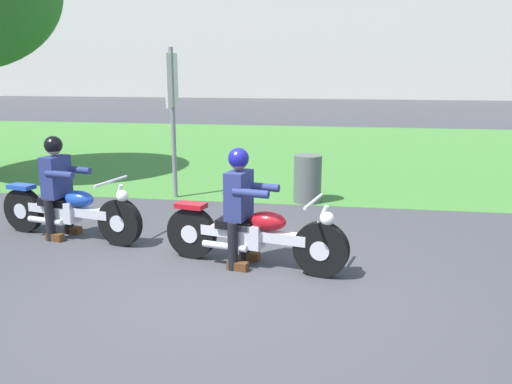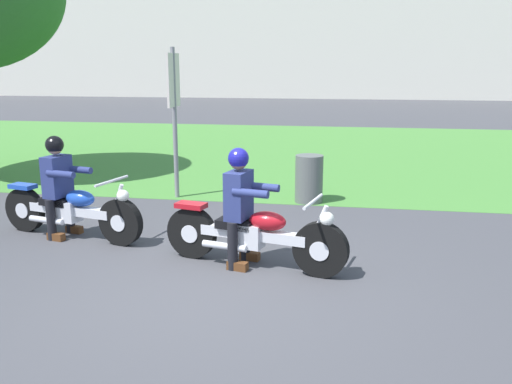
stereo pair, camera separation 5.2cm
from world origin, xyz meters
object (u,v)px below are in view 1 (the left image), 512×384
at_px(motorcycle_follow, 70,211).
at_px(trash_can, 308,179).
at_px(sign_banner, 172,100).
at_px(motorcycle_lead, 254,235).
at_px(rider_follow, 57,179).
at_px(rider_lead, 240,198).

height_order(motorcycle_follow, trash_can, motorcycle_follow).
height_order(motorcycle_follow, sign_banner, sign_banner).
bearing_deg(sign_banner, motorcycle_lead, -58.37).
distance_m(trash_can, sign_banner, 2.69).
bearing_deg(trash_can, motorcycle_lead, -97.38).
height_order(rider_follow, trash_can, rider_follow).
relative_size(rider_lead, motorcycle_follow, 0.63).
distance_m(rider_lead, sign_banner, 3.67).
bearing_deg(rider_follow, rider_lead, -1.12).
distance_m(motorcycle_lead, rider_lead, 0.46).
distance_m(motorcycle_follow, rider_follow, 0.46).
xyz_separation_m(motorcycle_lead, sign_banner, (-1.93, 3.13, 1.34)).
relative_size(motorcycle_lead, trash_can, 2.73).
height_order(trash_can, sign_banner, sign_banner).
height_order(motorcycle_follow, rider_follow, rider_follow).
distance_m(rider_lead, rider_follow, 2.71).
distance_m(motorcycle_lead, trash_can, 3.20).
bearing_deg(motorcycle_lead, motorcycle_follow, 178.88).
height_order(rider_lead, motorcycle_follow, rider_lead).
height_order(rider_lead, rider_follow, rider_lead).
relative_size(motorcycle_lead, motorcycle_follow, 1.00).
height_order(motorcycle_lead, rider_follow, rider_follow).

